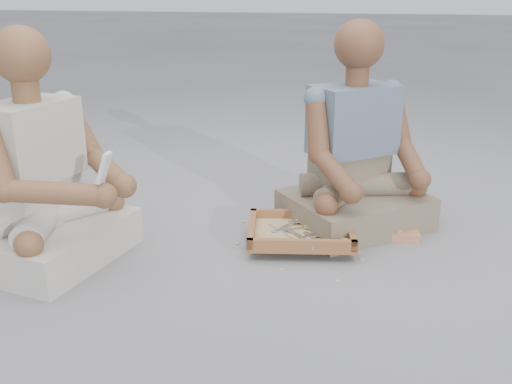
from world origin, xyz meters
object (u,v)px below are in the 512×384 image
(carved_panel, at_px, (354,221))
(craftsman, at_px, (45,185))
(companion, at_px, (356,161))
(tool_tray, at_px, (300,232))

(carved_panel, distance_m, craftsman, 1.41)
(companion, bearing_deg, craftsman, -11.99)
(craftsman, distance_m, companion, 1.37)
(tool_tray, relative_size, companion, 0.56)
(tool_tray, xyz_separation_m, craftsman, (-0.96, -0.43, 0.26))
(carved_panel, height_order, tool_tray, tool_tray)
(craftsman, xyz_separation_m, companion, (1.15, 0.73, -0.00))
(tool_tray, distance_m, craftsman, 1.09)
(carved_panel, xyz_separation_m, tool_tray, (-0.20, -0.30, 0.04))
(carved_panel, relative_size, tool_tray, 1.07)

